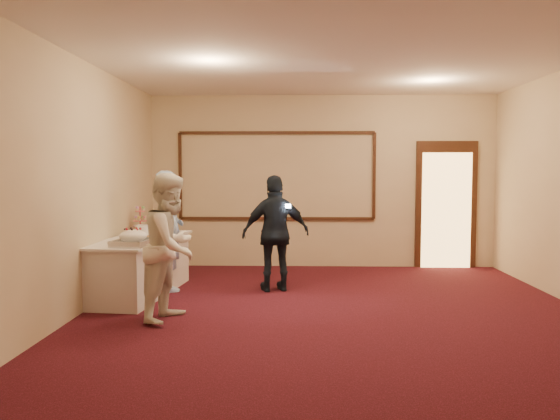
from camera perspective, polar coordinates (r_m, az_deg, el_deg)
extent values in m
plane|color=black|center=(6.32, 6.00, -11.31)|extent=(7.00, 7.00, 0.00)
cube|color=beige|center=(9.60, 4.44, 2.99)|extent=(6.00, 0.04, 3.00)
cube|color=beige|center=(2.63, 12.13, 0.26)|extent=(6.00, 0.04, 3.00)
cube|color=beige|center=(6.58, -20.94, 2.28)|extent=(0.04, 7.00, 3.00)
cube|color=white|center=(6.24, 6.20, 16.30)|extent=(6.00, 7.00, 0.04)
cube|color=black|center=(9.59, -0.35, -0.89)|extent=(3.40, 0.04, 0.05)
cube|color=black|center=(9.58, -0.35, 8.09)|extent=(3.40, 0.04, 0.05)
cube|color=black|center=(9.76, -10.39, 3.54)|extent=(0.05, 0.04, 1.50)
cube|color=black|center=(9.65, 9.81, 3.54)|extent=(0.05, 0.04, 1.50)
cube|color=black|center=(9.91, 16.95, 0.55)|extent=(1.05, 0.06, 2.20)
cube|color=#FFBF66|center=(9.89, 16.99, -0.04)|extent=(0.85, 0.02, 2.00)
cube|color=silver|center=(7.69, -14.41, -5.84)|extent=(0.95, 2.09, 0.74)
cube|color=silver|center=(7.64, -14.46, -2.99)|extent=(1.05, 2.21, 0.03)
cube|color=silver|center=(6.89, -15.10, -3.44)|extent=(0.47, 0.56, 0.04)
ellipsoid|color=silver|center=(6.87, -15.11, -2.64)|extent=(0.33, 0.33, 0.15)
cube|color=silver|center=(7.00, -13.86, -3.09)|extent=(0.13, 0.35, 0.01)
cylinder|color=#F2646F|center=(8.59, -14.40, -0.88)|extent=(0.02, 0.02, 0.37)
cylinder|color=#F2646F|center=(8.61, -14.38, -2.07)|extent=(0.28, 0.28, 0.01)
cylinder|color=#F2646F|center=(8.59, -14.39, -1.09)|extent=(0.21, 0.21, 0.01)
cylinder|color=#F2646F|center=(8.58, -14.41, -0.10)|extent=(0.15, 0.15, 0.01)
cylinder|color=white|center=(7.70, -14.10, -2.20)|extent=(0.20, 0.20, 0.17)
cylinder|color=white|center=(7.69, -14.11, -1.56)|extent=(0.21, 0.21, 0.01)
cylinder|color=white|center=(8.03, -12.89, -1.97)|extent=(0.19, 0.19, 0.15)
cylinder|color=white|center=(8.02, -12.90, -1.39)|extent=(0.20, 0.20, 0.01)
cylinder|color=white|center=(7.33, -14.30, -3.11)|extent=(0.31, 0.31, 0.01)
cylinder|color=brown|center=(7.32, -14.31, -2.88)|extent=(0.26, 0.26, 0.05)
imported|color=#97B8E8|center=(7.83, -11.50, -2.12)|extent=(0.63, 0.73, 1.69)
imported|color=white|center=(6.27, -11.29, -3.78)|extent=(0.81, 0.94, 1.65)
imported|color=black|center=(7.63, -0.43, -2.44)|extent=(1.02, 0.62, 1.62)
cube|color=white|center=(7.44, 0.86, 0.42)|extent=(0.08, 0.06, 0.05)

